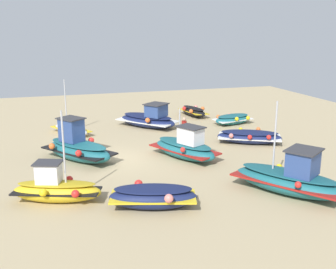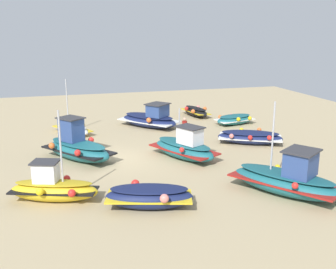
{
  "view_description": "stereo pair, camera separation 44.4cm",
  "coord_description": "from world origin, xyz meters",
  "px_view_note": "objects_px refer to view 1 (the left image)",
  "views": [
    {
      "loc": [
        -21.59,
        3.57,
        7.07
      ],
      "look_at": [
        1.06,
        -3.38,
        0.9
      ],
      "focal_mm": 43.74,
      "sensor_mm": 36.0,
      "label": 1
    },
    {
      "loc": [
        -21.72,
        3.14,
        7.07
      ],
      "look_at": [
        1.06,
        -3.38,
        0.9
      ],
      "focal_mm": 43.74,
      "sensor_mm": 36.0,
      "label": 2
    }
  ],
  "objects_px": {
    "fishing_boat_5": "(56,188)",
    "fishing_boat_9": "(233,119)",
    "fishing_boat_4": "(78,148)",
    "fishing_boat_2": "(153,197)",
    "person_walking": "(184,128)",
    "fishing_boat_7": "(193,111)",
    "fishing_boat_6": "(289,179)",
    "fishing_boat_8": "(249,137)",
    "fishing_boat_3": "(149,119)",
    "fishing_boat_1": "(71,129)",
    "fishing_boat_0": "(185,147)"
  },
  "relations": [
    {
      "from": "fishing_boat_8",
      "to": "fishing_boat_5",
      "type": "bearing_deg",
      "value": 52.72
    },
    {
      "from": "fishing_boat_1",
      "to": "fishing_boat_9",
      "type": "distance_m",
      "value": 12.01
    },
    {
      "from": "fishing_boat_4",
      "to": "fishing_boat_6",
      "type": "xyz_separation_m",
      "value": [
        -7.53,
        -8.46,
        -0.04
      ]
    },
    {
      "from": "fishing_boat_5",
      "to": "fishing_boat_4",
      "type": "bearing_deg",
      "value": -84.76
    },
    {
      "from": "fishing_boat_5",
      "to": "fishing_boat_9",
      "type": "relative_size",
      "value": 1.19
    },
    {
      "from": "person_walking",
      "to": "fishing_boat_9",
      "type": "bearing_deg",
      "value": -116.94
    },
    {
      "from": "fishing_boat_4",
      "to": "fishing_boat_1",
      "type": "bearing_deg",
      "value": -37.71
    },
    {
      "from": "fishing_boat_6",
      "to": "fishing_boat_7",
      "type": "relative_size",
      "value": 1.55
    },
    {
      "from": "fishing_boat_3",
      "to": "fishing_boat_0",
      "type": "bearing_deg",
      "value": -39.22
    },
    {
      "from": "fishing_boat_0",
      "to": "fishing_boat_5",
      "type": "relative_size",
      "value": 1.14
    },
    {
      "from": "fishing_boat_4",
      "to": "fishing_boat_9",
      "type": "height_order",
      "value": "fishing_boat_4"
    },
    {
      "from": "fishing_boat_9",
      "to": "fishing_boat_4",
      "type": "bearing_deg",
      "value": -169.16
    },
    {
      "from": "fishing_boat_4",
      "to": "fishing_boat_8",
      "type": "distance_m",
      "value": 10.7
    },
    {
      "from": "fishing_boat_4",
      "to": "fishing_boat_6",
      "type": "height_order",
      "value": "fishing_boat_6"
    },
    {
      "from": "fishing_boat_8",
      "to": "fishing_boat_9",
      "type": "relative_size",
      "value": 1.3
    },
    {
      "from": "fishing_boat_2",
      "to": "fishing_boat_8",
      "type": "distance_m",
      "value": 11.25
    },
    {
      "from": "fishing_boat_1",
      "to": "fishing_boat_2",
      "type": "bearing_deg",
      "value": -19.19
    },
    {
      "from": "fishing_boat_3",
      "to": "person_walking",
      "type": "xyz_separation_m",
      "value": [
        -4.7,
        -1.12,
        0.33
      ]
    },
    {
      "from": "fishing_boat_1",
      "to": "fishing_boat_8",
      "type": "height_order",
      "value": "fishing_boat_1"
    },
    {
      "from": "fishing_boat_5",
      "to": "fishing_boat_8",
      "type": "bearing_deg",
      "value": -135.13
    },
    {
      "from": "fishing_boat_8",
      "to": "fishing_boat_1",
      "type": "bearing_deg",
      "value": -0.87
    },
    {
      "from": "fishing_boat_8",
      "to": "fishing_boat_0",
      "type": "bearing_deg",
      "value": 46.62
    },
    {
      "from": "fishing_boat_2",
      "to": "fishing_boat_3",
      "type": "height_order",
      "value": "fishing_boat_3"
    },
    {
      "from": "fishing_boat_0",
      "to": "fishing_boat_1",
      "type": "relative_size",
      "value": 1.21
    },
    {
      "from": "fishing_boat_3",
      "to": "fishing_boat_8",
      "type": "xyz_separation_m",
      "value": [
        -6.11,
        -5.01,
        -0.19
      ]
    },
    {
      "from": "fishing_boat_3",
      "to": "fishing_boat_1",
      "type": "bearing_deg",
      "value": -125.34
    },
    {
      "from": "fishing_boat_2",
      "to": "fishing_boat_6",
      "type": "relative_size",
      "value": 0.74
    },
    {
      "from": "fishing_boat_2",
      "to": "fishing_boat_6",
      "type": "distance_m",
      "value": 6.13
    },
    {
      "from": "fishing_boat_3",
      "to": "fishing_boat_9",
      "type": "relative_size",
      "value": 1.44
    },
    {
      "from": "fishing_boat_0",
      "to": "fishing_boat_9",
      "type": "relative_size",
      "value": 1.35
    },
    {
      "from": "fishing_boat_7",
      "to": "fishing_boat_2",
      "type": "bearing_deg",
      "value": -35.91
    },
    {
      "from": "fishing_boat_0",
      "to": "fishing_boat_8",
      "type": "height_order",
      "value": "fishing_boat_0"
    },
    {
      "from": "fishing_boat_4",
      "to": "fishing_boat_7",
      "type": "bearing_deg",
      "value": -85.69
    },
    {
      "from": "fishing_boat_2",
      "to": "fishing_boat_8",
      "type": "relative_size",
      "value": 0.89
    },
    {
      "from": "fishing_boat_4",
      "to": "fishing_boat_5",
      "type": "xyz_separation_m",
      "value": [
        -5.46,
        1.37,
        -0.13
      ]
    },
    {
      "from": "fishing_boat_3",
      "to": "fishing_boat_6",
      "type": "distance_m",
      "value": 14.23
    },
    {
      "from": "fishing_boat_5",
      "to": "fishing_boat_9",
      "type": "xyz_separation_m",
      "value": [
        10.92,
        -13.4,
        -0.2
      ]
    },
    {
      "from": "fishing_boat_3",
      "to": "fishing_boat_6",
      "type": "xyz_separation_m",
      "value": [
        -13.96,
        -2.79,
        0.07
      ]
    },
    {
      "from": "fishing_boat_0",
      "to": "fishing_boat_7",
      "type": "xyz_separation_m",
      "value": [
        10.5,
        -4.43,
        -0.22
      ]
    },
    {
      "from": "fishing_boat_6",
      "to": "person_walking",
      "type": "relative_size",
      "value": 3.18
    },
    {
      "from": "fishing_boat_0",
      "to": "fishing_boat_1",
      "type": "distance_m",
      "value": 9.37
    },
    {
      "from": "fishing_boat_2",
      "to": "person_walking",
      "type": "distance_m",
      "value": 10.01
    },
    {
      "from": "fishing_boat_1",
      "to": "fishing_boat_7",
      "type": "bearing_deg",
      "value": 77.8
    },
    {
      "from": "fishing_boat_1",
      "to": "fishing_boat_6",
      "type": "height_order",
      "value": "fishing_boat_6"
    },
    {
      "from": "person_walking",
      "to": "fishing_boat_6",
      "type": "bearing_deg",
      "value": 127.71
    },
    {
      "from": "fishing_boat_0",
      "to": "fishing_boat_2",
      "type": "xyz_separation_m",
      "value": [
        -5.81,
        3.41,
        -0.14
      ]
    },
    {
      "from": "fishing_boat_2",
      "to": "fishing_boat_9",
      "type": "bearing_deg",
      "value": 69.05
    },
    {
      "from": "fishing_boat_1",
      "to": "fishing_boat_9",
      "type": "xyz_separation_m",
      "value": [
        -0.52,
        -12.0,
        0.02
      ]
    },
    {
      "from": "fishing_boat_2",
      "to": "fishing_boat_9",
      "type": "height_order",
      "value": "fishing_boat_2"
    },
    {
      "from": "fishing_boat_8",
      "to": "person_walking",
      "type": "distance_m",
      "value": 4.17
    }
  ]
}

